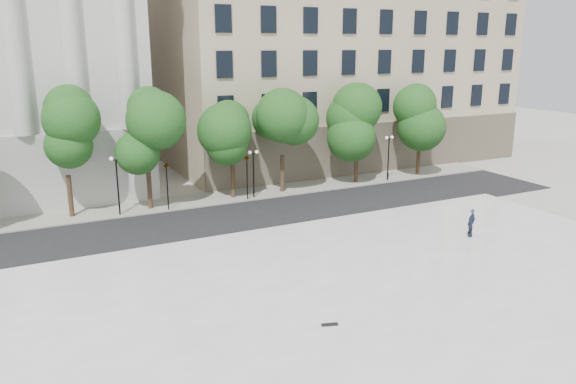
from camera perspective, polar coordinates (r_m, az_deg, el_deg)
name	(u,v)px	position (r m, az deg, el deg)	size (l,w,h in m)	color
ground	(353,336)	(25.43, 6.59, -14.34)	(160.00, 160.00, 0.00)	beige
plaza	(319,304)	(27.58, 3.15, -11.27)	(44.00, 22.00, 0.45)	white
street	(215,222)	(40.43, -7.44, -3.07)	(60.00, 8.00, 0.02)	black
far_sidewalk	(190,201)	(45.90, -9.93, -0.93)	(60.00, 4.00, 0.12)	#A09D94
building_east	(317,55)	(65.89, 2.95, 13.77)	(36.00, 26.15, 23.00)	beige
traffic_light_west	(166,163)	(42.89, -12.29, 2.86)	(0.96, 1.77, 4.20)	black
traffic_light_east	(247,156)	(44.89, -4.21, 3.67)	(0.93, 1.74, 4.19)	black
person_lying	(470,233)	(37.56, 18.00, -4.00)	(0.65, 0.42, 1.77)	black
skateboard	(330,324)	(25.22, 4.25, -13.27)	(0.73, 0.19, 0.07)	black
street_trees	(209,134)	(44.71, -7.98, 5.89)	(48.62, 4.85, 7.96)	#382619
lamp_posts	(188,170)	(43.77, -10.14, 2.20)	(38.35, 0.28, 4.49)	black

